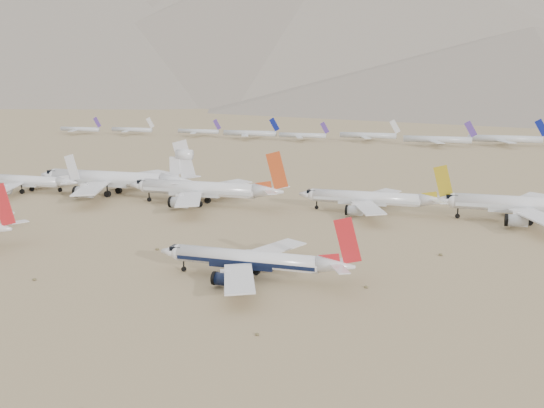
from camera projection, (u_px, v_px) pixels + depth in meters
The scene contains 10 objects.
ground at pixel (252, 279), 130.47m from camera, with size 7000.00×7000.00×0.00m, color #88724F.
main_airliner at pixel (255, 260), 129.87m from camera, with size 42.69×41.69×15.06m.
row2_navy_widebody at pixel (532, 206), 181.52m from camera, with size 53.85×52.66×19.16m.
row2_gold_tail at pixel (372, 199), 195.82m from camera, with size 46.76×45.73×16.65m.
row2_orange_tail at pixel (205, 190), 207.67m from camera, with size 55.16×53.96×19.68m.
row2_white_trijet at pixel (116, 179), 225.62m from camera, with size 61.64×60.24×21.84m.
row2_white_twin at pixel (28, 181), 232.13m from camera, with size 43.62×42.69×15.59m.
distant_storage_row at pixel (468, 139), 407.50m from camera, with size 622.02×66.14×16.07m.
mountain_range at pixel (482, 26), 1612.74m from camera, with size 7354.00×3024.00×470.00m.
desert_scrub at pixel (112, 302), 116.08m from camera, with size 233.60×121.67×0.63m.
Camera 1 is at (41.74, -117.61, 41.59)m, focal length 40.00 mm.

